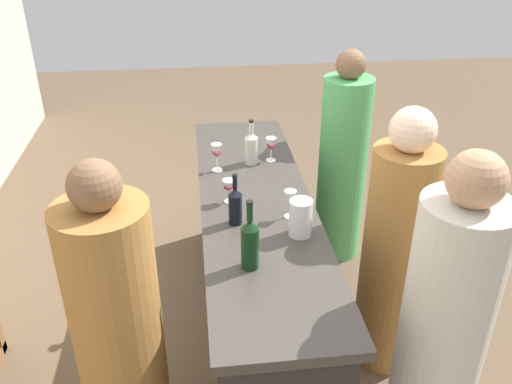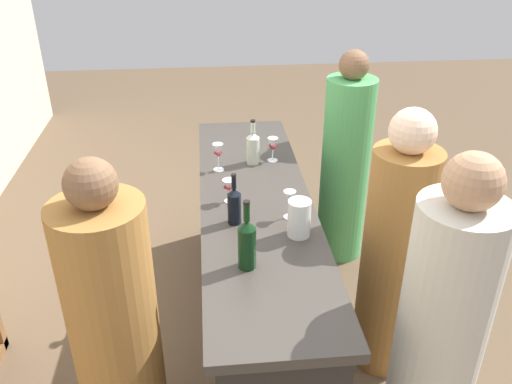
{
  "view_description": "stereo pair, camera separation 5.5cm",
  "coord_description": "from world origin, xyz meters",
  "views": [
    {
      "loc": [
        -2.55,
        0.31,
        2.38
      ],
      "look_at": [
        0.0,
        0.0,
        0.97
      ],
      "focal_mm": 37.69,
      "sensor_mm": 36.0,
      "label": 1
    },
    {
      "loc": [
        -2.55,
        0.25,
        2.38
      ],
      "look_at": [
        0.0,
        0.0,
        0.97
      ],
      "focal_mm": 37.69,
      "sensor_mm": 36.0,
      "label": 2
    }
  ],
  "objects": [
    {
      "name": "wine_glass_far_left",
      "position": [
        0.39,
        0.19,
        1.04
      ],
      "size": [
        0.06,
        0.06,
        0.17
      ],
      "color": "white",
      "rests_on": "bar_counter"
    },
    {
      "name": "wine_glass_near_left",
      "position": [
        0.49,
        -0.15,
        1.02
      ],
      "size": [
        0.07,
        0.07,
        0.15
      ],
      "color": "white",
      "rests_on": "bar_counter"
    },
    {
      "name": "wine_bottle_leftmost_dark_green",
      "position": [
        -0.6,
        0.1,
        1.05
      ],
      "size": [
        0.08,
        0.08,
        0.34
      ],
      "color": "black",
      "rests_on": "bar_counter"
    },
    {
      "name": "person_server_behind",
      "position": [
        -0.74,
        0.69,
        0.71
      ],
      "size": [
        0.4,
        0.4,
        1.55
      ],
      "rotation": [
        0.0,
        0.0,
        -1.61
      ],
      "color": "#9E6B33",
      "rests_on": "ground"
    },
    {
      "name": "water_pitcher",
      "position": [
        -0.37,
        -0.17,
        1.02
      ],
      "size": [
        0.11,
        0.11,
        0.19
      ],
      "color": "silver",
      "rests_on": "bar_counter"
    },
    {
      "name": "ground_plane",
      "position": [
        0.0,
        0.0,
        0.0
      ],
      "size": [
        12.0,
        12.0,
        0.0
      ],
      "primitive_type": "plane",
      "color": "brown"
    },
    {
      "name": "person_center_guest",
      "position": [
        0.77,
        -0.71,
        0.71
      ],
      "size": [
        0.44,
        0.44,
        1.54
      ],
      "rotation": [
        0.0,
        0.0,
        1.19
      ],
      "color": "#4CA559",
      "rests_on": "ground"
    },
    {
      "name": "bar_counter",
      "position": [
        0.0,
        0.0,
        0.46
      ],
      "size": [
        2.35,
        0.61,
        0.92
      ],
      "color": "#2A2723",
      "rests_on": "ground"
    },
    {
      "name": "wine_glass_near_center",
      "position": [
        -0.2,
        -0.15,
        1.03
      ],
      "size": [
        0.06,
        0.06,
        0.15
      ],
      "color": "white",
      "rests_on": "bar_counter"
    },
    {
      "name": "wine_bottle_center_clear_pale",
      "position": [
        0.47,
        -0.03,
        1.03
      ],
      "size": [
        0.08,
        0.08,
        0.28
      ],
      "color": "#B7C6B2",
      "rests_on": "bar_counter"
    },
    {
      "name": "wine_bottle_second_left_near_black",
      "position": [
        -0.22,
        0.13,
        1.03
      ],
      "size": [
        0.07,
        0.07,
        0.28
      ],
      "color": "black",
      "rests_on": "bar_counter"
    },
    {
      "name": "person_left_guest",
      "position": [
        -0.31,
        -0.7,
        0.71
      ],
      "size": [
        0.42,
        0.42,
        1.54
      ],
      "rotation": [
        0.0,
        0.0,
        1.33
      ],
      "color": "#9E6B33",
      "rests_on": "ground"
    },
    {
      "name": "person_right_guest",
      "position": [
        -0.92,
        -0.7,
        0.73
      ],
      "size": [
        0.46,
        0.46,
        1.59
      ],
      "rotation": [
        0.0,
        0.0,
        1.29
      ],
      "color": "beige",
      "rests_on": "ground"
    },
    {
      "name": "wine_glass_near_right",
      "position": [
        -0.0,
        0.15,
        1.01
      ],
      "size": [
        0.07,
        0.07,
        0.13
      ],
      "color": "white",
      "rests_on": "bar_counter"
    }
  ]
}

